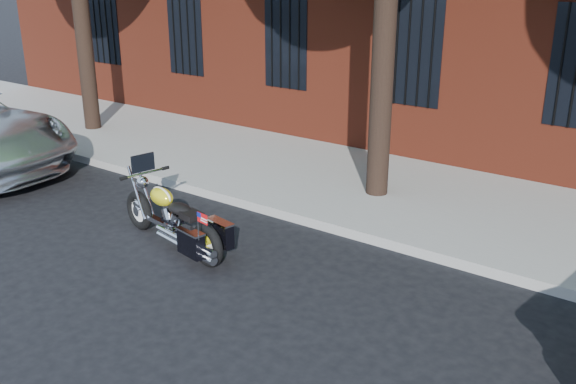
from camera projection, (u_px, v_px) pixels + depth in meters
The scene contains 4 objects.
ground at pixel (242, 253), 8.89m from camera, with size 120.00×120.00×0.00m, color black.
curb at pixel (300, 218), 9.91m from camera, with size 40.00×0.16×0.15m, color gray.
sidewalk at pixel (361, 185), 11.33m from camera, with size 40.00×3.60×0.15m, color gray.
motorcycle at pixel (175, 222), 8.85m from camera, with size 2.34×0.96×1.22m.
Camera 1 is at (5.31, -6.12, 3.82)m, focal length 40.00 mm.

